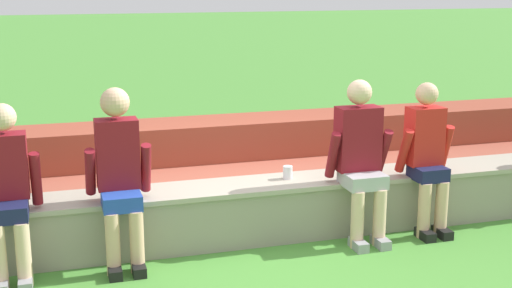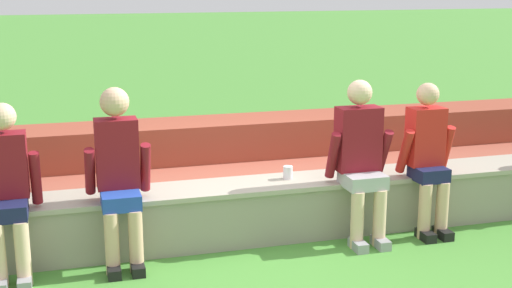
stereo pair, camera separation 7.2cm
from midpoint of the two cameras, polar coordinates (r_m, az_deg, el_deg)
ground_plane at (r=5.88m, az=1.08°, el=-8.55°), size 80.00×80.00×0.00m
stone_seating_wall at (r=5.99m, az=0.44°, el=-5.38°), size 8.27×0.51×0.50m
brick_bleachers at (r=7.07m, az=-2.29°, el=-1.92°), size 9.88×1.24×0.78m
person_left_of_center at (r=5.42m, az=-19.55°, el=-3.44°), size 0.49×0.54×1.32m
person_center at (r=5.43m, az=-10.93°, el=-2.27°), size 0.51×0.55×1.40m
person_right_of_center at (r=5.90m, az=9.03°, el=-1.05°), size 0.55×0.52×1.39m
person_far_right at (r=6.20m, az=14.37°, el=-0.93°), size 0.49×0.46×1.34m
plastic_cup_right_end at (r=6.04m, az=3.00°, el=-2.37°), size 0.08×0.08×0.11m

